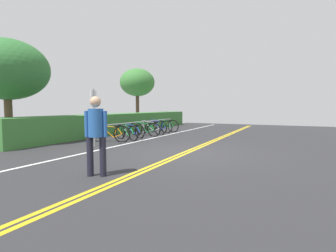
# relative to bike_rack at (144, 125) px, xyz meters

# --- Properties ---
(ground_plane) EXTENTS (29.77, 11.78, 0.05)m
(ground_plane) POSITION_rel_bike_rack_xyz_m (-3.59, -3.79, -0.60)
(ground_plane) COLOR #2B2B2D
(centre_line_yellow_inner) EXTENTS (26.80, 0.10, 0.00)m
(centre_line_yellow_inner) POSITION_rel_bike_rack_xyz_m (-3.59, -3.87, -0.57)
(centre_line_yellow_inner) COLOR gold
(centre_line_yellow_inner) RESTS_ON ground_plane
(centre_line_yellow_outer) EXTENTS (26.80, 0.10, 0.00)m
(centre_line_yellow_outer) POSITION_rel_bike_rack_xyz_m (-3.59, -3.71, -0.57)
(centre_line_yellow_outer) COLOR gold
(centre_line_yellow_outer) RESTS_ON ground_plane
(bike_lane_stripe_white) EXTENTS (26.80, 0.12, 0.00)m
(bike_lane_stripe_white) POSITION_rel_bike_rack_xyz_m (-3.59, -0.90, -0.57)
(bike_lane_stripe_white) COLOR white
(bike_lane_stripe_white) RESTS_ON ground_plane
(bike_rack) EXTENTS (6.30, 0.05, 0.76)m
(bike_rack) POSITION_rel_bike_rack_xyz_m (0.00, 0.00, 0.00)
(bike_rack) COLOR #9EA0A5
(bike_rack) RESTS_ON ground_plane
(bicycle_0) EXTENTS (0.63, 1.72, 0.76)m
(bicycle_0) POSITION_rel_bike_rack_xyz_m (-2.59, 0.08, -0.22)
(bicycle_0) COLOR black
(bicycle_0) RESTS_ON ground_plane
(bicycle_1) EXTENTS (0.65, 1.61, 0.73)m
(bicycle_1) POSITION_rel_bike_rack_xyz_m (-1.70, -0.14, -0.24)
(bicycle_1) COLOR black
(bicycle_1) RESTS_ON ground_plane
(bicycle_2) EXTENTS (0.60, 1.71, 0.70)m
(bicycle_2) POSITION_rel_bike_rack_xyz_m (-0.88, 0.12, -0.25)
(bicycle_2) COLOR black
(bicycle_2) RESTS_ON ground_plane
(bicycle_3) EXTENTS (0.46, 1.80, 0.76)m
(bicycle_3) POSITION_rel_bike_rack_xyz_m (-0.02, -0.09, -0.22)
(bicycle_3) COLOR black
(bicycle_3) RESTS_ON ground_plane
(bicycle_4) EXTENTS (0.46, 1.82, 0.77)m
(bicycle_4) POSITION_rel_bike_rack_xyz_m (0.81, 0.04, -0.22)
(bicycle_4) COLOR black
(bicycle_4) RESTS_ON ground_plane
(bicycle_5) EXTENTS (0.46, 1.75, 0.76)m
(bicycle_5) POSITION_rel_bike_rack_xyz_m (1.82, 0.11, -0.22)
(bicycle_5) COLOR black
(bicycle_5) RESTS_ON ground_plane
(bicycle_6) EXTENTS (0.46, 1.80, 0.77)m
(bicycle_6) POSITION_rel_bike_rack_xyz_m (2.60, 0.03, -0.22)
(bicycle_6) COLOR black
(bicycle_6) RESTS_ON ground_plane
(pedestrian) EXTENTS (0.32, 0.46, 1.70)m
(pedestrian) POSITION_rel_bike_rack_xyz_m (-7.10, -3.14, 0.41)
(pedestrian) COLOR #1E1E2D
(pedestrian) RESTS_ON ground_plane
(sign_post_near) EXTENTS (0.36, 0.08, 2.15)m
(sign_post_near) POSITION_rel_bike_rack_xyz_m (-3.82, -0.16, 0.72)
(sign_post_near) COLOR gray
(sign_post_near) RESTS_ON ground_plane
(hedge_backdrop) EXTENTS (15.25, 1.33, 1.09)m
(hedge_backdrop) POSITION_rel_bike_rack_xyz_m (1.50, 2.34, -0.03)
(hedge_backdrop) COLOR #387533
(hedge_backdrop) RESTS_ON ground_plane
(tree_near_left) EXTENTS (3.21, 3.21, 4.14)m
(tree_near_left) POSITION_rel_bike_rack_xyz_m (-4.83, 3.34, 2.36)
(tree_near_left) COLOR brown
(tree_near_left) RESTS_ON ground_plane
(tree_mid) EXTENTS (2.79, 2.79, 4.55)m
(tree_mid) POSITION_rel_bike_rack_xyz_m (6.51, 4.53, 2.85)
(tree_mid) COLOR #473323
(tree_mid) RESTS_ON ground_plane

